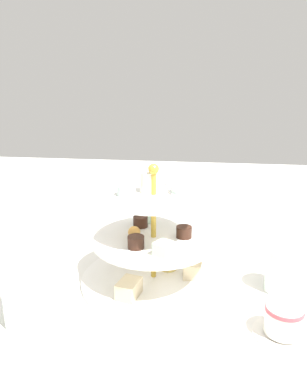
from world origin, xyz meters
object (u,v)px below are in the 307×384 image
(tiered_serving_stand, at_px, (153,247))
(water_glass_tall_right, at_px, (23,286))
(butter_knife_left, at_px, (78,236))
(teacup_with_saucer, at_px, (283,322))
(water_glass_short_left, at_px, (283,271))

(tiered_serving_stand, distance_m, water_glass_tall_right, 0.25)
(butter_knife_left, bearing_deg, water_glass_tall_right, 37.27)
(tiered_serving_stand, height_order, water_glass_tall_right, tiered_serving_stand)
(teacup_with_saucer, bearing_deg, water_glass_tall_right, 93.41)
(tiered_serving_stand, distance_m, water_glass_short_left, 0.25)
(water_glass_short_left, bearing_deg, teacup_with_saucer, 169.37)
(tiered_serving_stand, relative_size, water_glass_short_left, 3.47)
(water_glass_tall_right, distance_m, water_glass_short_left, 0.46)
(water_glass_short_left, height_order, teacup_with_saucer, water_glass_short_left)
(water_glass_tall_right, distance_m, teacup_with_saucer, 0.41)
(tiered_serving_stand, height_order, teacup_with_saucer, tiered_serving_stand)
(water_glass_tall_right, relative_size, water_glass_short_left, 1.62)
(water_glass_short_left, distance_m, butter_knife_left, 0.51)
(water_glass_short_left, bearing_deg, butter_knife_left, 67.88)
(water_glass_tall_right, bearing_deg, teacup_with_saucer, -86.59)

